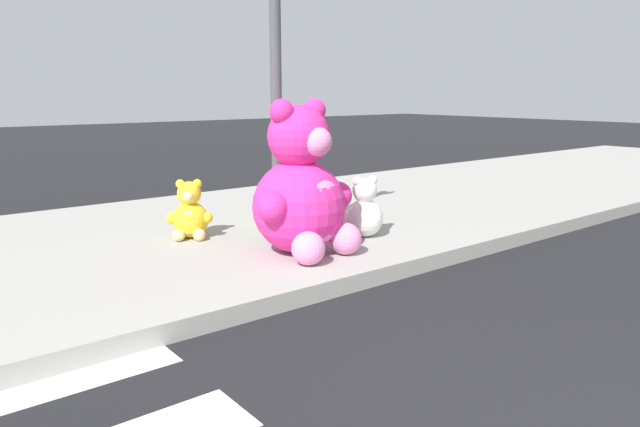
# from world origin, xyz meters

# --- Properties ---
(sidewalk) EXTENTS (28.00, 4.40, 0.15)m
(sidewalk) POSITION_xyz_m (0.00, 5.20, 0.07)
(sidewalk) COLOR #9E9B93
(sidewalk) RESTS_ON ground_plane
(sign_pole) EXTENTS (0.56, 0.11, 3.20)m
(sign_pole) POSITION_xyz_m (1.00, 4.40, 1.85)
(sign_pole) COLOR #4C4C51
(sign_pole) RESTS_ON sidewalk
(plush_pink_large) EXTENTS (1.08, 0.97, 1.41)m
(plush_pink_large) POSITION_xyz_m (0.87, 3.81, 0.71)
(plush_pink_large) COLOR #F22D93
(plush_pink_large) RESTS_ON sidewalk
(plush_white) EXTENTS (0.48, 0.44, 0.63)m
(plush_white) POSITION_xyz_m (1.74, 3.93, 0.40)
(plush_white) COLOR white
(plush_white) RESTS_ON sidewalk
(plush_yellow) EXTENTS (0.42, 0.43, 0.60)m
(plush_yellow) POSITION_xyz_m (0.31, 4.97, 0.39)
(plush_yellow) COLOR yellow
(plush_yellow) RESTS_ON sidewalk
(plush_lime) EXTENTS (0.47, 0.49, 0.67)m
(plush_lime) POSITION_xyz_m (1.47, 5.04, 0.42)
(plush_lime) COLOR #8CD133
(plush_lime) RESTS_ON sidewalk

